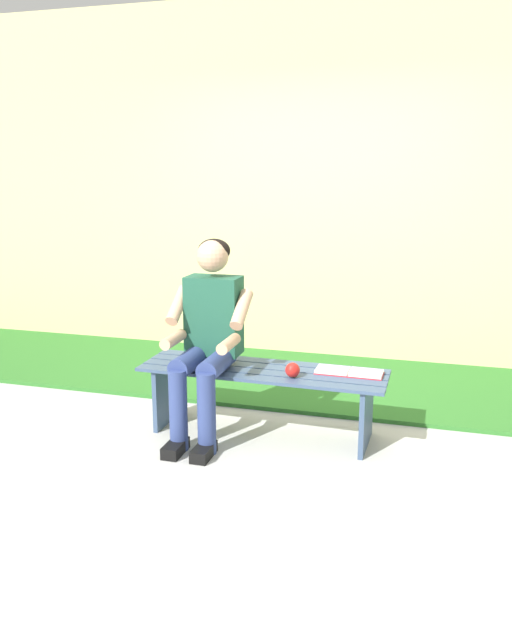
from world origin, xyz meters
TOP-DOWN VIEW (x-y plane):
  - ground_plane at (1.07, 1.00)m, footprint 10.00×7.00m
  - grass_strip at (0.00, -1.42)m, footprint 9.00×2.09m
  - brick_wall at (0.50, -1.94)m, footprint 9.50×0.24m
  - bench_near at (0.00, 0.00)m, footprint 1.57×0.50m
  - person_seated at (0.33, 0.10)m, footprint 0.50×0.69m
  - apple at (-0.22, 0.11)m, footprint 0.09×0.09m
  - book_open at (-0.54, -0.05)m, footprint 0.42×0.17m

SIDE VIEW (x-z plane):
  - ground_plane at x=1.07m, z-range -0.04..0.00m
  - grass_strip at x=0.00m, z-range 0.00..0.03m
  - bench_near at x=0.00m, z-range 0.11..0.54m
  - book_open at x=-0.54m, z-range 0.43..0.46m
  - apple at x=-0.22m, z-range 0.43..0.52m
  - person_seated at x=0.33m, z-range 0.06..1.30m
  - brick_wall at x=0.50m, z-range 0.00..3.08m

